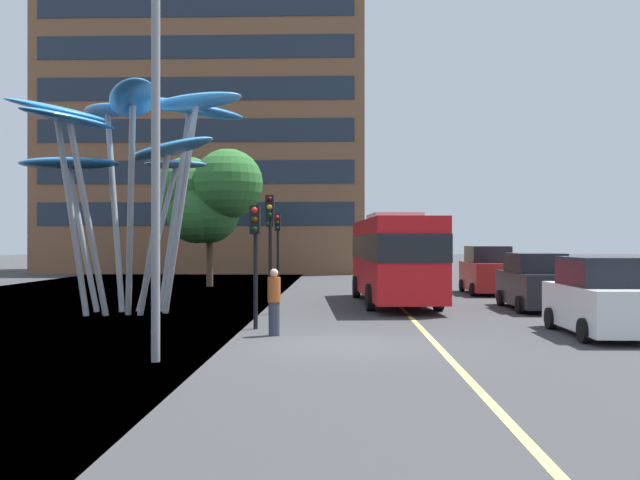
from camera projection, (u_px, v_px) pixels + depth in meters
name	position (u px, v px, depth m)	size (l,w,h in m)	color
ground	(313.00, 346.00, 16.35)	(120.00, 240.00, 0.10)	#38383A
red_bus	(394.00, 255.00, 26.75)	(3.10, 9.74, 3.52)	red
leaf_sculpture	(135.00, 138.00, 23.21)	(8.74, 8.77, 7.77)	#9EA0A5
traffic_light_kerb_near	(255.00, 239.00, 19.02)	(0.28, 0.42, 3.45)	black
traffic_light_kerb_far	(270.00, 229.00, 22.86)	(0.28, 0.42, 3.99)	black
traffic_light_island_mid	(270.00, 234.00, 26.08)	(0.28, 0.42, 3.79)	black
traffic_light_opposite	(278.00, 236.00, 33.06)	(0.28, 0.42, 3.75)	black
car_parked_near	(602.00, 299.00, 17.76)	(2.03, 4.25, 2.04)	silver
car_parked_mid	(535.00, 283.00, 24.59)	(1.98, 4.49, 2.03)	black
car_parked_far	(487.00, 272.00, 31.95)	(2.08, 4.38, 2.23)	maroon
street_lamp	(175.00, 99.00, 13.90)	(1.83, 0.44, 8.47)	gray
tree_pavement_near	(206.00, 198.00, 36.63)	(6.05, 4.73, 7.34)	brown
pedestrian	(274.00, 302.00, 17.78)	(0.34, 0.34, 1.74)	#2D3342
backdrop_building	(211.00, 141.00, 57.33)	(25.32, 12.62, 21.80)	brown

